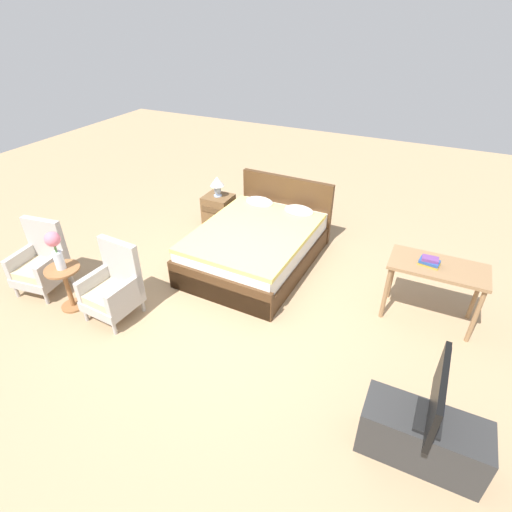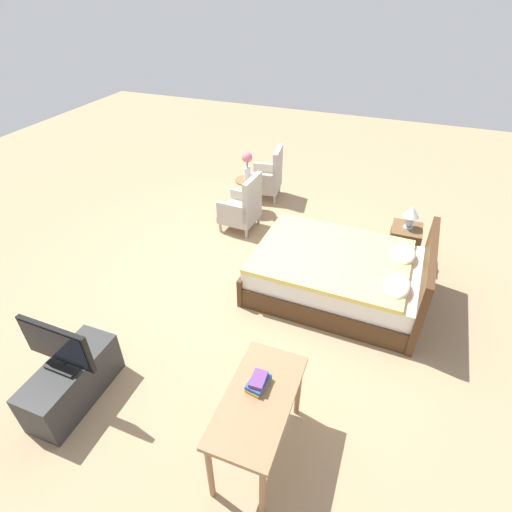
# 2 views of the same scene
# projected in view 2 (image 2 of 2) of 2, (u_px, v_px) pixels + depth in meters

# --- Properties ---
(ground_plane) EXTENTS (16.00, 16.00, 0.00)m
(ground_plane) POSITION_uv_depth(u_px,v_px,m) (257.00, 283.00, 5.35)
(ground_plane) COLOR #A38460
(bed) EXTENTS (1.54, 2.13, 0.96)m
(bed) POSITION_uv_depth(u_px,v_px,m) (340.00, 275.00, 5.00)
(bed) COLOR #472D19
(bed) RESTS_ON ground_plane
(armchair_by_window_left) EXTENTS (0.61, 0.61, 0.92)m
(armchair_by_window_left) POSITION_uv_depth(u_px,v_px,m) (268.00, 178.00, 7.15)
(armchair_by_window_left) COLOR #ADA8A3
(armchair_by_window_left) RESTS_ON ground_plane
(armchair_by_window_right) EXTENTS (0.57, 0.57, 0.92)m
(armchair_by_window_right) POSITION_uv_depth(u_px,v_px,m) (243.00, 208.00, 6.24)
(armchair_by_window_right) COLOR #ADA8A3
(armchair_by_window_right) RESTS_ON ground_plane
(side_table) EXTENTS (0.40, 0.40, 0.57)m
(side_table) POSITION_uv_depth(u_px,v_px,m) (247.00, 191.00, 6.75)
(side_table) COLOR #936038
(side_table) RESTS_ON ground_plane
(flower_vase) EXTENTS (0.17, 0.17, 0.48)m
(flower_vase) POSITION_uv_depth(u_px,v_px,m) (247.00, 163.00, 6.45)
(flower_vase) COLOR silver
(flower_vase) RESTS_ON side_table
(nightstand) EXTENTS (0.44, 0.41, 0.54)m
(nightstand) POSITION_uv_depth(u_px,v_px,m) (403.00, 244.00, 5.61)
(nightstand) COLOR brown
(nightstand) RESTS_ON ground_plane
(table_lamp) EXTENTS (0.22, 0.22, 0.33)m
(table_lamp) POSITION_uv_depth(u_px,v_px,m) (411.00, 214.00, 5.33)
(table_lamp) COLOR #9EADC6
(table_lamp) RESTS_ON nightstand
(tv_stand) EXTENTS (0.96, 0.40, 0.47)m
(tv_stand) POSITION_uv_depth(u_px,v_px,m) (73.00, 381.00, 3.79)
(tv_stand) COLOR #2D2D2D
(tv_stand) RESTS_ON ground_plane
(tv_flatscreen) EXTENTS (0.21, 0.73, 0.50)m
(tv_flatscreen) POSITION_uv_depth(u_px,v_px,m) (57.00, 346.00, 3.50)
(tv_flatscreen) COLOR black
(tv_flatscreen) RESTS_ON tv_stand
(vanity_desk) EXTENTS (1.04, 0.52, 0.74)m
(vanity_desk) POSITION_uv_depth(u_px,v_px,m) (258.00, 407.00, 3.13)
(vanity_desk) COLOR #8E6B47
(vanity_desk) RESTS_ON ground_plane
(book_stack) EXTENTS (0.24, 0.16, 0.10)m
(book_stack) POSITION_uv_depth(u_px,v_px,m) (258.00, 382.00, 3.13)
(book_stack) COLOR #B79333
(book_stack) RESTS_ON vanity_desk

